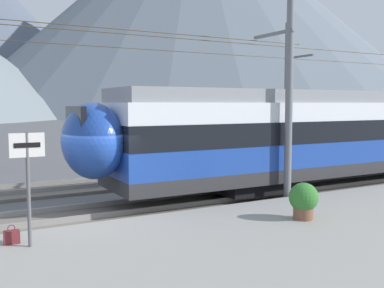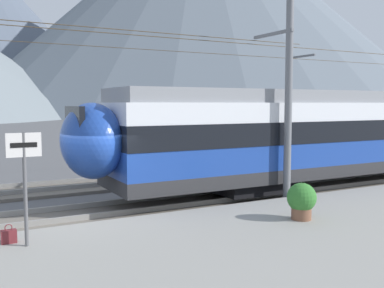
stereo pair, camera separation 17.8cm
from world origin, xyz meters
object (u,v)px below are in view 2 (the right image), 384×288
Objects in this scene: potted_plant_platform_edge at (302,199)px; catenary_mast_far_side at (290,91)px; catenary_mast_mid at (286,85)px; platform_sign at (24,164)px; handbag_near_sign at (9,236)px.

catenary_mast_far_side is at bearing 50.79° from potted_plant_platform_edge.
platform_sign is (-8.29, -1.62, -1.83)m from catenary_mast_mid.
handbag_near_sign is at bearing -149.33° from catenary_mast_far_side.
catenary_mast_mid is 43.50× the size of potted_plant_platform_edge.
platform_sign reaches higher than handbag_near_sign.
potted_plant_platform_edge reaches higher than handbag_near_sign.
catenary_mast_mid reaches higher than handbag_near_sign.
platform_sign is 1.68m from handbag_near_sign.
catenary_mast_mid is at bearing 8.10° from handbag_near_sign.
potted_plant_platform_edge is (-1.71, -2.71, -3.04)m from catenary_mast_mid.
catenary_mast_far_side is 100.04× the size of handbag_near_sign.
catenary_mast_mid is 8.64m from platform_sign.
catenary_mast_mid reaches higher than potted_plant_platform_edge.
platform_sign is at bearing -168.97° from catenary_mast_mid.
platform_sign is 5.74× the size of handbag_near_sign.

